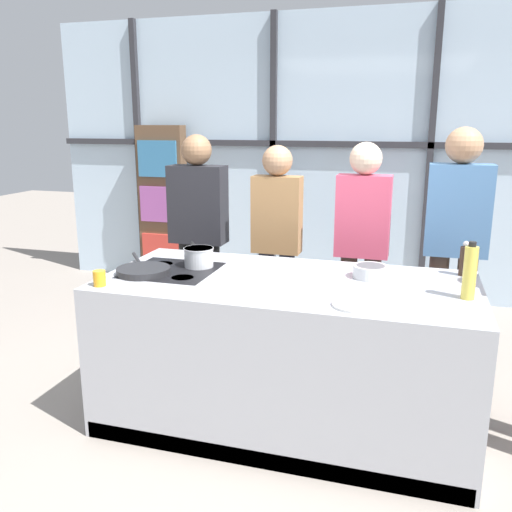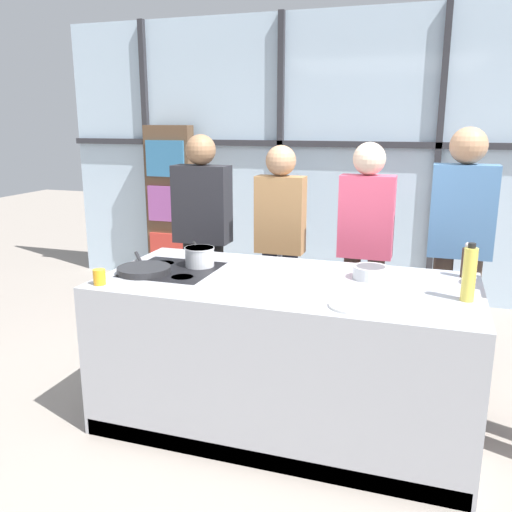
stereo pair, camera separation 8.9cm
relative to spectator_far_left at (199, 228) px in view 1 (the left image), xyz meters
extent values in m
plane|color=gray|center=(0.95, -0.99, -0.95)|extent=(18.00, 18.00, 0.00)
cube|color=silver|center=(0.95, 1.63, 0.45)|extent=(6.40, 0.04, 2.80)
cube|color=#2D2D33|center=(0.95, 1.58, 0.59)|extent=(6.40, 0.06, 0.06)
cube|color=#2D2D33|center=(-1.35, 1.58, 0.45)|extent=(0.06, 0.06, 2.80)
cube|color=#2D2D33|center=(0.18, 1.58, 0.45)|extent=(0.06, 0.06, 2.80)
cube|color=#2D2D33|center=(1.72, 1.58, 0.45)|extent=(0.06, 0.06, 2.80)
cube|color=brown|center=(-1.02, 1.45, -0.09)|extent=(0.52, 0.16, 1.72)
cube|color=red|center=(-1.02, 1.35, -0.57)|extent=(0.44, 0.03, 0.38)
cube|color=#994C93|center=(-1.02, 1.35, -0.05)|extent=(0.44, 0.03, 0.38)
cube|color=teal|center=(-1.02, 1.35, 0.43)|extent=(0.44, 0.03, 0.38)
cube|color=#A8AAB2|center=(0.95, -0.99, -0.50)|extent=(2.11, 1.01, 0.88)
cube|color=black|center=(0.23, -0.99, -0.07)|extent=(0.52, 0.52, 0.01)
cube|color=black|center=(0.95, -1.48, -0.90)|extent=(2.07, 0.03, 0.10)
cylinder|color=#38383D|center=(0.11, -1.11, -0.06)|extent=(0.13, 0.13, 0.01)
cylinder|color=#38383D|center=(0.36, -1.11, -0.06)|extent=(0.13, 0.13, 0.01)
cylinder|color=#38383D|center=(0.11, -0.86, -0.06)|extent=(0.13, 0.13, 0.01)
cylinder|color=#38383D|center=(0.36, -0.86, -0.06)|extent=(0.13, 0.13, 0.01)
cylinder|color=black|center=(0.10, 0.00, -0.53)|extent=(0.14, 0.14, 0.83)
cylinder|color=black|center=(-0.10, 0.00, -0.53)|extent=(0.14, 0.14, 0.83)
cube|color=#232328|center=(0.00, 0.00, 0.19)|extent=(0.44, 0.20, 0.60)
sphere|color=#8C6647|center=(0.00, 0.00, 0.60)|extent=(0.23, 0.23, 0.23)
cylinder|color=#232838|center=(0.72, 0.00, -0.55)|extent=(0.12, 0.12, 0.80)
cylinder|color=#232838|center=(0.55, 0.00, -0.55)|extent=(0.12, 0.12, 0.80)
cube|color=#A37547|center=(0.63, 0.00, 0.14)|extent=(0.36, 0.16, 0.57)
sphere|color=tan|center=(0.63, 0.00, 0.54)|extent=(0.22, 0.22, 0.22)
cylinder|color=#47382D|center=(1.35, 0.00, -0.54)|extent=(0.12, 0.12, 0.81)
cylinder|color=#47382D|center=(1.18, 0.00, -0.54)|extent=(0.12, 0.12, 0.81)
cube|color=#DB4C6B|center=(1.27, 0.00, 0.16)|extent=(0.38, 0.17, 0.58)
sphere|color=beige|center=(1.27, 0.00, 0.56)|extent=(0.23, 0.23, 0.23)
cylinder|color=#47382D|center=(1.99, 0.00, -0.51)|extent=(0.13, 0.13, 0.86)
cylinder|color=#47382D|center=(1.81, 0.00, -0.51)|extent=(0.13, 0.13, 0.86)
cube|color=#4C7AAD|center=(1.90, 0.00, 0.23)|extent=(0.42, 0.19, 0.62)
sphere|color=tan|center=(1.90, 0.00, 0.66)|extent=(0.24, 0.24, 0.24)
cylinder|color=#232326|center=(0.11, -1.11, -0.04)|extent=(0.32, 0.32, 0.04)
cylinder|color=#B26B2D|center=(0.11, -1.11, -0.03)|extent=(0.25, 0.25, 0.01)
cylinder|color=#232326|center=(-0.06, -0.88, -0.03)|extent=(0.17, 0.22, 0.02)
cylinder|color=silver|center=(0.36, -0.86, 0.00)|extent=(0.18, 0.18, 0.12)
cylinder|color=silver|center=(0.36, -0.86, 0.05)|extent=(0.19, 0.19, 0.01)
cylinder|color=black|center=(0.27, -0.72, 0.04)|extent=(0.10, 0.15, 0.02)
cylinder|color=white|center=(1.39, -1.32, -0.05)|extent=(0.26, 0.26, 0.01)
cylinder|color=silver|center=(1.40, -0.81, -0.02)|extent=(0.20, 0.20, 0.07)
cylinder|color=#4C4C51|center=(1.40, -0.81, 0.01)|extent=(0.16, 0.16, 0.01)
cylinder|color=#E0CC4C|center=(1.91, -1.05, 0.08)|extent=(0.07, 0.07, 0.27)
cylinder|color=black|center=(1.91, -1.05, 0.22)|extent=(0.04, 0.04, 0.02)
cylinder|color=#332319|center=(1.92, -0.61, 0.03)|extent=(0.06, 0.06, 0.17)
sphere|color=#B2B2B7|center=(1.92, -0.61, 0.13)|extent=(0.03, 0.03, 0.03)
cylinder|color=orange|center=(-0.01, -1.39, -0.02)|extent=(0.07, 0.07, 0.09)
camera|label=1|loc=(1.63, -3.87, 0.82)|focal=38.00mm
camera|label=2|loc=(1.71, -3.84, 0.82)|focal=38.00mm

